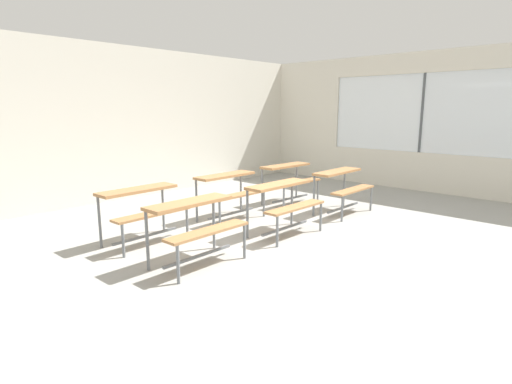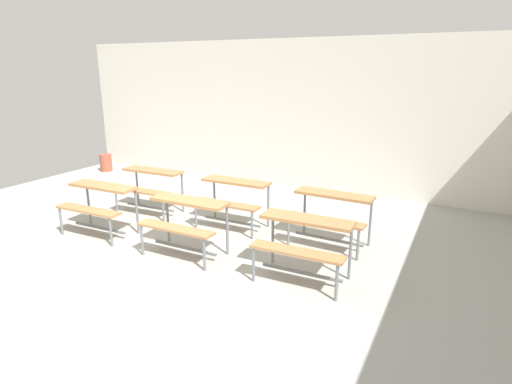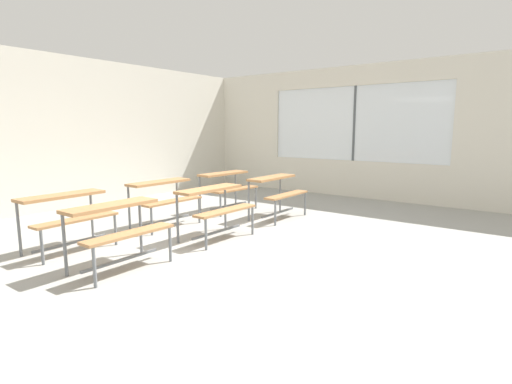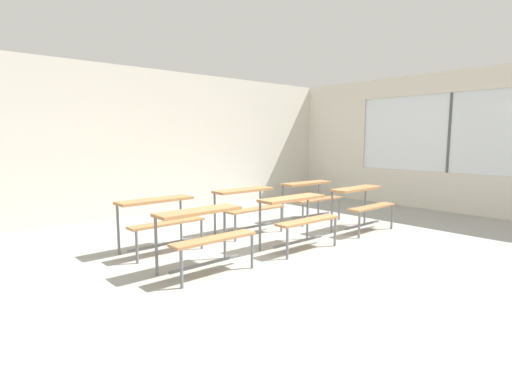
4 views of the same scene
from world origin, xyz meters
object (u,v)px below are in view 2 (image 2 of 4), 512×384
Objects in this scene: desk_bench_r0c2 at (303,235)px; desk_bench_r1c2 at (331,207)px; desk_bench_r1c0 at (149,181)px; trash_bin at (106,163)px; desk_bench_r0c1 at (185,215)px; desk_bench_r0c0 at (98,198)px; desk_bench_r1c1 at (233,193)px.

desk_bench_r0c2 is 1.14m from desk_bench_r1c2.
desk_bench_r1c0 is 2.70× the size of trash_bin.
trash_bin is (-4.65, 3.09, -0.36)m from desk_bench_r0c1.
desk_bench_r0c2 and desk_bench_r1c0 have the same top height.
desk_bench_r0c0 is 1.00× the size of desk_bench_r0c2.
desk_bench_r0c0 is at bearing -45.11° from trash_bin.
desk_bench_r0c2 is 2.68× the size of trash_bin.
desk_bench_r1c0 is at bearing 88.84° from desk_bench_r0c0.
desk_bench_r0c0 and desk_bench_r0c2 have the same top height.
desk_bench_r0c1 and desk_bench_r1c0 have the same top height.
desk_bench_r0c1 is 2.01m from desk_bench_r1c2.
desk_bench_r0c2 is at bearing -0.53° from desk_bench_r0c0.
desk_bench_r1c1 is 0.98× the size of desk_bench_r1c2.
desk_bench_r0c2 is 0.99× the size of desk_bench_r1c0.
trash_bin is at bearing 153.45° from desk_bench_r0c2.
desk_bench_r1c0 is 0.99× the size of desk_bench_r1c2.
desk_bench_r0c2 is 7.02m from trash_bin.
desk_bench_r1c2 is (-0.03, 1.14, 0.00)m from desk_bench_r0c2.
desk_bench_r1c0 reaches higher than trash_bin.
desk_bench_r1c0 is at bearing 160.34° from desk_bench_r0c2.
desk_bench_r0c0 is 2.01m from desk_bench_r1c1.
desk_bench_r1c0 is (-1.59, 1.15, 0.00)m from desk_bench_r0c1.
desk_bench_r1c0 is 3.64m from trash_bin.
trash_bin is (-3.06, 1.94, -0.36)m from desk_bench_r1c0.
desk_bench_r0c0 is at bearing 179.56° from desk_bench_r0c2.
desk_bench_r0c1 and desk_bench_r1c1 have the same top height.
desk_bench_r0c0 and desk_bench_r0c1 have the same top height.
trash_bin is (-3.06, 3.07, -0.36)m from desk_bench_r0c0.
desk_bench_r1c2 is (3.22, 0.03, 0.00)m from desk_bench_r1c0.
desk_bench_r1c0 is 1.64m from desk_bench_r1c1.
desk_bench_r1c0 is at bearing 144.49° from desk_bench_r0c1.
desk_bench_r0c1 is at bearing -33.57° from trash_bin.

